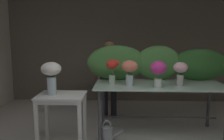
# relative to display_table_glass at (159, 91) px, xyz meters

# --- Properties ---
(ground_plane) EXTENTS (8.37, 8.37, 0.00)m
(ground_plane) POSITION_rel_display_table_glass_xyz_m (-0.52, 0.21, -0.74)
(ground_plane) COLOR silver
(wall_back) EXTENTS (5.97, 0.12, 2.76)m
(wall_back) POSITION_rel_display_table_glass_xyz_m (-0.52, 2.11, 0.63)
(wall_back) COLOR #706656
(wall_back) RESTS_ON ground
(display_table_glass) EXTENTS (2.12, 0.93, 0.87)m
(display_table_glass) POSITION_rel_display_table_glass_xyz_m (0.00, 0.00, 0.00)
(display_table_glass) COLOR silver
(display_table_glass) RESTS_ON ground
(side_table_white) EXTENTS (0.70, 0.53, 0.79)m
(side_table_white) POSITION_rel_display_table_glass_xyz_m (-1.52, -0.45, -0.07)
(side_table_white) COLOR white
(side_table_white) RESTS_ON ground
(florist) EXTENTS (0.60, 0.24, 1.56)m
(florist) POSITION_rel_display_table_glass_xyz_m (-0.87, 0.80, 0.22)
(florist) COLOR #232328
(florist) RESTS_ON ground
(foliage_backdrop) EXTENTS (2.49, 0.30, 0.62)m
(foliage_backdrop) POSITION_rel_display_table_glass_xyz_m (-0.07, 0.34, 0.42)
(foliage_backdrop) COLOR #477F3D
(foliage_backdrop) RESTS_ON display_table_glass
(vase_scarlet_anemones) EXTENTS (0.22, 0.18, 0.41)m
(vase_scarlet_anemones) POSITION_rel_display_table_glass_xyz_m (-0.78, -0.04, 0.38)
(vase_scarlet_anemones) COLOR silver
(vase_scarlet_anemones) RESTS_ON display_table_glass
(vase_blush_tulips) EXTENTS (0.23, 0.23, 0.37)m
(vase_blush_tulips) POSITION_rel_display_table_glass_xyz_m (0.31, -0.09, 0.36)
(vase_blush_tulips) COLOR silver
(vase_blush_tulips) RESTS_ON display_table_glass
(vase_coral_stock) EXTENTS (0.26, 0.26, 0.41)m
(vase_coral_stock) POSITION_rel_display_table_glass_xyz_m (-0.50, -0.14, 0.39)
(vase_coral_stock) COLOR silver
(vase_coral_stock) RESTS_ON display_table_glass
(vase_magenta_roses) EXTENTS (0.24, 0.24, 0.41)m
(vase_magenta_roses) POSITION_rel_display_table_glass_xyz_m (-0.07, -0.27, 0.39)
(vase_magenta_roses) COLOR silver
(vase_magenta_roses) RESTS_ON display_table_glass
(vase_white_roses_tall) EXTENTS (0.30, 0.30, 0.48)m
(vase_white_roses_tall) POSITION_rel_display_table_glass_xyz_m (-1.66, -0.45, 0.36)
(vase_white_roses_tall) COLOR silver
(vase_white_roses_tall) RESTS_ON side_table_white
(watering_can) EXTENTS (0.35, 0.18, 0.34)m
(watering_can) POSITION_rel_display_table_glass_xyz_m (-0.84, -0.30, -0.62)
(watering_can) COLOR #999EA3
(watering_can) RESTS_ON ground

